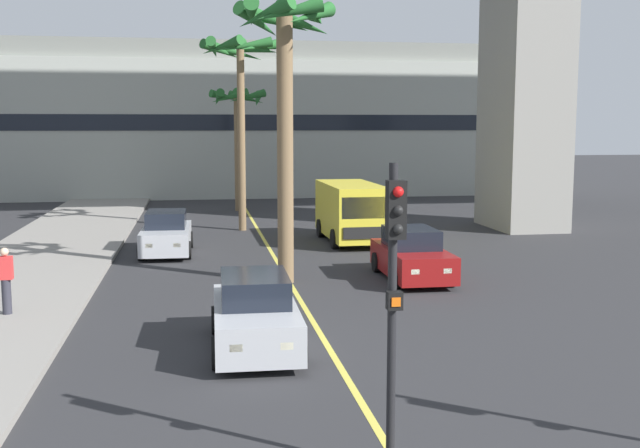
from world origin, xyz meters
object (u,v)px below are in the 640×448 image
pedestrian_mid_block (6,280)px  traffic_light_median_near (394,276)px  car_queue_front (255,315)px  palm_tree_far_median (241,67)px  delivery_van (351,210)px  palm_tree_near_median (285,66)px  car_queue_second (166,234)px  car_queue_third (412,256)px  palm_tree_mid_median (238,116)px

pedestrian_mid_block → traffic_light_median_near: bearing=-53.1°
car_queue_front → palm_tree_far_median: (0.85, 18.41, 6.50)m
car_queue_front → delivery_van: (4.93, 14.18, 0.57)m
palm_tree_near_median → pedestrian_mid_block: (-7.17, -3.36, -5.37)m
traffic_light_median_near → palm_tree_near_median: (0.05, 12.83, 3.65)m
palm_tree_far_median → pedestrian_mid_block: palm_tree_far_median is taller
car_queue_second → palm_tree_near_median: 8.92m
delivery_van → car_queue_front: bearing=-109.2°
car_queue_front → car_queue_second: same height
car_queue_third → palm_tree_near_median: (-3.86, 0.11, 5.65)m
car_queue_third → palm_tree_far_median: palm_tree_far_median is taller
car_queue_second → car_queue_third: (7.58, -5.93, 0.00)m
car_queue_third → palm_tree_mid_median: (-4.16, 19.73, 4.47)m
traffic_light_median_near → palm_tree_far_median: bearing=91.2°
car_queue_third → palm_tree_mid_median: bearing=101.9°
car_queue_third → palm_tree_mid_median: size_ratio=0.61×
delivery_van → traffic_light_median_near: 20.68m
car_queue_front → palm_tree_near_median: (1.42, 6.68, 5.65)m
traffic_light_median_near → palm_tree_mid_median: bearing=90.4°
car_queue_front → palm_tree_far_median: 19.55m
car_queue_front → car_queue_third: same height
traffic_light_median_near → car_queue_front: bearing=102.6°
palm_tree_mid_median → palm_tree_far_median: bearing=-92.0°
car_queue_front → car_queue_third: (5.29, 6.57, 0.00)m
delivery_van → car_queue_third: bearing=-87.3°
delivery_van → palm_tree_mid_median: (-3.80, 12.12, 3.91)m
traffic_light_median_near → pedestrian_mid_block: traffic_light_median_near is taller
car_queue_second → palm_tree_far_median: 9.33m
car_queue_third → delivery_van: bearing=92.7°
palm_tree_mid_median → palm_tree_far_median: palm_tree_far_median is taller
car_queue_front → pedestrian_mid_block: pedestrian_mid_block is taller
car_queue_front → palm_tree_mid_median: (1.13, 26.30, 4.47)m
palm_tree_near_median → car_queue_front: bearing=-102.0°
palm_tree_near_median → car_queue_third: bearing=-1.6°
palm_tree_near_median → palm_tree_far_median: (-0.58, 11.73, 0.86)m
car_queue_front → traffic_light_median_near: (1.37, -6.14, 1.99)m
pedestrian_mid_block → palm_tree_mid_median: bearing=73.3°
traffic_light_median_near → palm_tree_far_median: (-0.52, 24.56, 4.51)m
delivery_van → palm_tree_mid_median: size_ratio=0.79×
car_queue_front → delivery_van: 15.02m
car_queue_front → palm_tree_near_median: bearing=78.0°
palm_tree_far_median → car_queue_third: bearing=-69.4°
palm_tree_mid_median → palm_tree_far_median: (-0.28, -7.89, 2.03)m
car_queue_second → palm_tree_mid_median: (3.42, 13.80, 4.47)m
palm_tree_mid_median → pedestrian_mid_block: size_ratio=4.14×
delivery_van → pedestrian_mid_block: bearing=-134.5°
pedestrian_mid_block → palm_tree_near_median: bearing=25.1°
car_queue_front → pedestrian_mid_block: 6.64m
car_queue_third → traffic_light_median_near: size_ratio=0.98×
car_queue_third → palm_tree_near_median: bearing=178.4°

